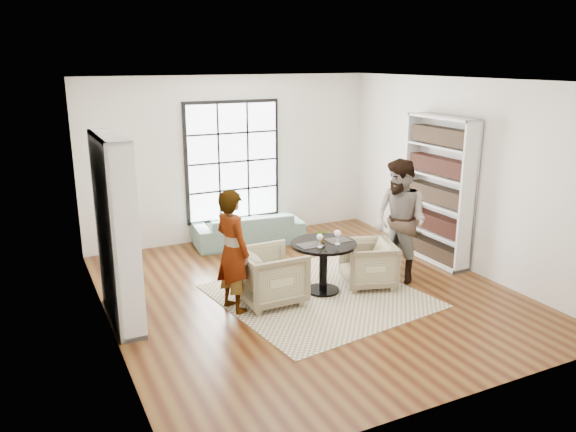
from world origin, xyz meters
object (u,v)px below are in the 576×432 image
pedestal_table (323,256)px  person_right (400,221)px  armchair_left (271,276)px  wine_glass_right (338,234)px  flower_centerpiece (322,235)px  sofa (249,229)px  armchair_right (368,264)px  wine_glass_left (320,238)px  person_left (233,251)px

pedestal_table → person_right: (1.26, -0.08, 0.38)m
armchair_left → wine_glass_right: (0.97, -0.15, 0.52)m
pedestal_table → wine_glass_right: size_ratio=4.48×
armchair_left → wine_glass_right: bearing=-99.7°
flower_centerpiece → sofa: bearing=92.6°
sofa → armchair_right: 2.74m
armchair_right → wine_glass_left: 1.02m
pedestal_table → armchair_right: pedestal_table is taller
person_left → person_right: person_right is taller
pedestal_table → person_left: 1.40m
wine_glass_right → person_right: bearing=3.2°
pedestal_table → flower_centerpiece: (-0.02, 0.04, 0.31)m
person_right → flower_centerpiece: bearing=-108.2°
pedestal_table → wine_glass_right: (0.14, -0.14, 0.36)m
sofa → flower_centerpiece: size_ratio=9.72×
sofa → person_right: person_right is taller
armchair_left → person_left: size_ratio=0.51×
sofa → armchair_right: armchair_right is taller
armchair_right → wine_glass_left: size_ratio=3.81×
sofa → armchair_left: armchair_left is taller
person_left → person_right: bearing=-106.6°
person_left → wine_glass_right: 1.53m
person_left → wine_glass_right: (1.52, -0.15, 0.07)m
pedestal_table → wine_glass_right: wine_glass_right is taller
armchair_left → person_right: (2.09, -0.09, 0.54)m
sofa → armchair_right: bearing=113.6°
pedestal_table → sofa: pedestal_table is taller
wine_glass_right → flower_centerpiece: 0.24m
person_right → flower_centerpiece: (-1.28, 0.12, -0.08)m
wine_glass_left → flower_centerpiece: (0.13, 0.18, -0.04)m
person_left → wine_glass_left: bearing=-112.0°
wine_glass_right → armchair_right: bearing=6.3°
sofa → person_right: (1.39, -2.60, 0.64)m
sofa → wine_glass_left: bearing=95.3°
person_right → wine_glass_left: 1.41m
pedestal_table → armchair_left: armchair_left is taller
armchair_right → person_left: person_left is taller
armchair_right → person_right: bearing=108.3°
pedestal_table → wine_glass_left: (-0.15, -0.15, 0.35)m
person_right → armchair_right: bearing=-103.0°
sofa → person_right: 3.02m
person_left → flower_centerpiece: size_ratio=8.27×
armchair_right → flower_centerpiece: 0.90m
sofa → person_left: size_ratio=1.18×
sofa → wine_glass_right: 2.75m
sofa → person_right: size_ratio=1.05×
pedestal_table → person_left: bearing=179.6°
person_left → armchair_left: bearing=-104.7°
sofa → armchair_left: (-0.69, -2.51, 0.10)m
person_left → wine_glass_left: (1.23, -0.16, 0.06)m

